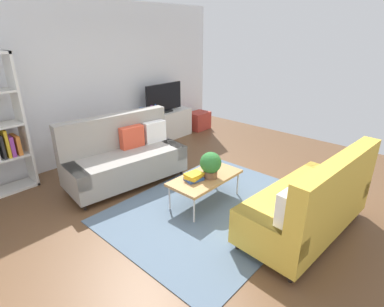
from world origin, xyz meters
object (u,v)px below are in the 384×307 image
Objects in this scene: couch_green at (311,203)px; tv_console at (164,125)px; coffee_table at (205,178)px; bottle_1 at (155,109)px; storage_trunk at (199,121)px; table_book_0 at (194,179)px; potted_plant at (211,164)px; vase_0 at (142,112)px; couch_beige at (124,156)px; tv at (164,98)px; bottle_0 at (151,110)px; bottle_2 at (159,110)px.

couch_green is 4.12m from tv_console.
coffee_table is 4.63× the size of bottle_1.
storage_trunk is 3.69m from table_book_0.
potted_plant is at bearing -120.22° from tv_console.
vase_0 is at bearing 65.58° from table_book_0.
potted_plant is 1.59× the size of table_book_0.
potted_plant reaches higher than tv_console.
table_book_0 is (0.18, -1.37, -0.01)m from couch_beige.
bottle_1 reaches higher than potted_plant.
potted_plant reaches higher than table_book_0.
table_book_0 is (-0.19, 0.05, 0.05)m from coffee_table.
couch_green is 1.95× the size of tv.
bottle_0 is at bearing -177.12° from tv.
table_book_0 is at bearing 166.80° from coffee_table.
couch_green reaches higher than storage_trunk.
potted_plant is (0.03, -0.07, 0.23)m from coffee_table.
bottle_1 is at bearing -16.93° from vase_0.
tv reaches higher than bottle_1.
table_book_0 is at bearing 111.82° from couch_green.
potted_plant is at bearing -68.51° from coffee_table.
bottle_2 reaches higher than storage_trunk.
bottle_1 is (0.30, -0.09, 0.02)m from vase_0.
storage_trunk is (3.00, 0.99, -0.23)m from couch_beige.
tv is 4.17× the size of table_book_0.
bottle_1 is (1.44, 2.42, 0.32)m from table_book_0.
tv_console is at bearing 58.66° from coffee_table.
couch_beige is 1.86m from bottle_0.
coffee_table is at bearing -118.45° from bottle_2.
couch_green reaches higher than potted_plant.
couch_green is at bearing 110.28° from couch_beige.
table_book_0 is 1.01× the size of bottle_1.
vase_0 is at bearing 70.68° from potted_plant.
storage_trunk is at bearing -2.48° from bottle_1.
couch_beige is at bearing -148.47° from bottle_2.
couch_green is 4.50m from storage_trunk.
tv_console is at bearing 90.00° from tv.
tv_console is 0.45m from bottle_2.
couch_green reaches higher than table_book_0.
tv_console is at bearing -4.93° from vase_0.
couch_green is at bearing -107.73° from tv.
potted_plant is 1.64× the size of bottle_0.
bottle_2 is at bearing 0.00° from bottle_1.
couch_green is 10.71× the size of bottle_2.
tv_console reaches higher than storage_trunk.
storage_trunk is (2.63, 2.41, -0.17)m from coffee_table.
tv is at bearing 2.88° from bottle_0.
tv_console is 0.52m from bottle_1.
bottle_2 is at bearing 0.00° from bottle_0.
tv is at bearing 76.26° from couch_green.
couch_beige is at bearing 104.75° from coffee_table.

